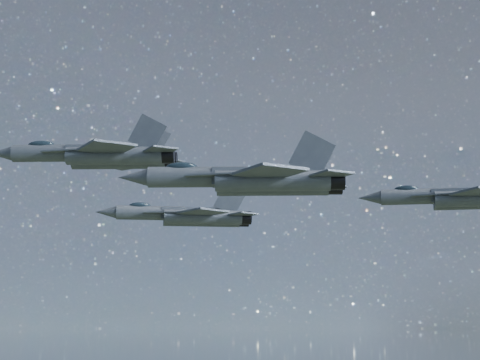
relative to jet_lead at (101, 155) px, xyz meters
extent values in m
cylinder|color=#384047|center=(-4.51, 0.91, 0.25)|extent=(8.28, 3.28, 1.71)
cone|color=#384047|center=(-9.67, 1.95, 0.25)|extent=(2.88, 2.02, 1.53)
ellipsoid|color=#18252C|center=(-5.80, 1.17, 1.07)|extent=(2.78, 1.64, 0.84)
cube|color=#384047|center=(1.07, -0.21, 0.19)|extent=(9.12, 3.39, 1.42)
cylinder|color=#384047|center=(1.28, -1.37, -0.30)|extent=(9.35, 3.49, 1.71)
cylinder|color=#384047|center=(1.71, 0.77, -0.30)|extent=(9.35, 3.49, 1.71)
cylinder|color=black|center=(6.21, -2.37, -0.30)|extent=(1.71, 1.83, 1.58)
cylinder|color=black|center=(6.65, -0.22, -0.30)|extent=(1.71, 1.83, 1.58)
cube|color=#384047|center=(-2.88, -0.93, 0.11)|extent=(5.72, 3.28, 0.13)
cube|color=#384047|center=(-2.29, 1.97, 0.11)|extent=(5.70, 1.24, 0.13)
cube|color=#384047|center=(0.54, -3.91, -0.08)|extent=(5.55, 5.87, 0.22)
cube|color=#384047|center=(2.02, 3.39, -0.08)|extent=(6.26, 6.28, 0.22)
cube|color=#384047|center=(5.50, -3.68, -0.08)|extent=(3.26, 3.40, 0.16)
cube|color=#384047|center=(6.50, 1.26, -0.08)|extent=(3.70, 3.72, 0.16)
cube|color=#384047|center=(4.34, -2.27, 1.78)|extent=(3.70, 1.22, 3.90)
cube|color=#384047|center=(4.88, 0.41, 1.78)|extent=(3.81, 0.68, 3.90)
cylinder|color=#384047|center=(5.78, 16.97, -3.12)|extent=(8.10, 1.98, 1.70)
cone|color=#384047|center=(0.56, 17.15, -3.12)|extent=(2.66, 1.61, 1.52)
ellipsoid|color=#18252C|center=(4.48, 17.02, -2.30)|extent=(2.63, 1.23, 0.84)
cube|color=#384047|center=(11.43, 16.77, -3.17)|extent=(8.97, 1.94, 1.41)
cylinder|color=#384047|center=(11.83, 15.67, -3.66)|extent=(9.19, 2.01, 1.70)
cylinder|color=#384047|center=(11.91, 17.85, -3.66)|extent=(9.19, 2.01, 1.70)
cylinder|color=black|center=(16.83, 15.50, -3.66)|extent=(1.47, 1.61, 1.57)
cylinder|color=black|center=(16.91, 17.67, -3.66)|extent=(1.47, 1.61, 1.57)
cube|color=#384047|center=(7.69, 15.43, -3.25)|extent=(5.78, 2.44, 0.13)
cube|color=#384047|center=(7.79, 18.37, -3.25)|extent=(5.77, 2.07, 0.13)
cube|color=#384047|center=(11.52, 13.07, -3.45)|extent=(5.92, 6.12, 0.22)
cube|color=#384047|center=(11.78, 20.46, -3.45)|extent=(6.04, 6.19, 0.22)
cube|color=#384047|center=(16.35, 14.10, -3.45)|extent=(3.49, 3.58, 0.16)
cube|color=#384047|center=(16.52, 19.10, -3.45)|extent=(3.56, 3.63, 0.16)
cube|color=#384047|center=(14.97, 15.29, -1.60)|extent=(3.77, 0.61, 3.87)
cube|color=#384047|center=(15.07, 18.01, -1.60)|extent=(3.78, 0.52, 3.87)
cylinder|color=#384047|center=(7.85, -14.43, -4.61)|extent=(8.11, 3.19, 1.67)
cone|color=#384047|center=(2.81, -13.43, -4.61)|extent=(2.82, 1.98, 1.50)
ellipsoid|color=#18252C|center=(6.59, -14.18, -3.81)|extent=(2.72, 1.60, 0.83)
cube|color=#384047|center=(13.32, -15.53, -4.67)|extent=(8.94, 3.30, 1.39)
cylinder|color=#384047|center=(13.53, -16.66, -5.15)|extent=(9.16, 3.40, 1.67)
cylinder|color=#384047|center=(13.95, -14.56, -5.15)|extent=(9.16, 3.40, 1.67)
cylinder|color=black|center=(18.37, -17.63, -5.15)|extent=(1.67, 1.79, 1.54)
cylinder|color=black|center=(18.79, -15.52, -5.15)|extent=(1.67, 1.79, 1.54)
cube|color=#384047|center=(9.46, -16.23, -4.74)|extent=(5.61, 3.21, 0.13)
cube|color=#384047|center=(10.03, -13.39, -4.74)|extent=(5.58, 1.21, 0.13)
cube|color=#384047|center=(12.82, -19.14, -4.94)|extent=(5.44, 5.75, 0.21)
cube|color=#384047|center=(14.25, -11.99, -4.94)|extent=(6.13, 6.15, 0.21)
cube|color=#384047|center=(17.68, -18.91, -4.94)|extent=(3.20, 3.33, 0.16)
cube|color=#384047|center=(18.64, -14.07, -4.94)|extent=(3.62, 3.64, 0.16)
cube|color=#384047|center=(16.53, -17.53, -3.11)|extent=(3.63, 1.19, 3.82)
cube|color=#384047|center=(17.06, -14.90, -3.11)|extent=(3.73, 0.66, 3.82)
cylinder|color=#384047|center=(32.25, -0.29, -3.24)|extent=(7.83, 4.11, 1.63)
cone|color=#384047|center=(27.52, 1.38, -3.24)|extent=(2.85, 2.21, 1.46)
ellipsoid|color=#18252C|center=(31.06, 0.13, -2.46)|extent=(2.71, 1.86, 0.80)
cube|color=#384047|center=(37.36, -2.10, -3.30)|extent=(8.60, 4.33, 1.36)
cylinder|color=#384047|center=(37.41, -3.23, -3.77)|extent=(8.81, 4.46, 1.63)
cylinder|color=#384047|center=(38.11, -1.26, -3.77)|extent=(8.81, 4.46, 1.63)
cube|color=#384047|center=(33.55, -2.25, -3.37)|extent=(5.26, 3.74, 0.13)
cube|color=#384047|center=(34.49, 0.41, -3.37)|extent=(5.54, 1.94, 0.13)
cube|color=#384047|center=(36.38, -5.52, -3.56)|extent=(4.85, 5.24, 0.21)
cube|color=#384047|center=(38.75, 1.17, -3.56)|extent=(5.98, 5.90, 0.21)
camera|label=1|loc=(1.00, -77.17, -16.57)|focal=60.00mm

